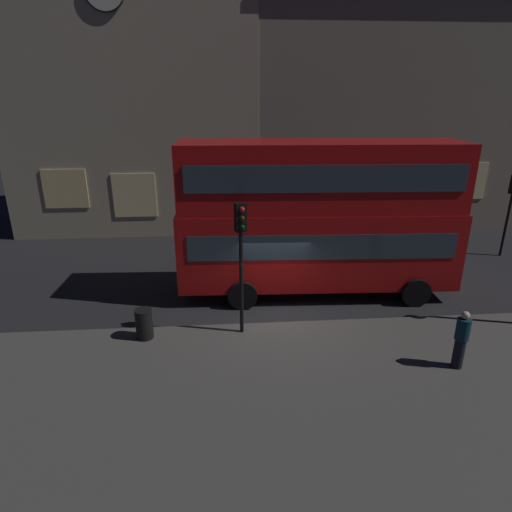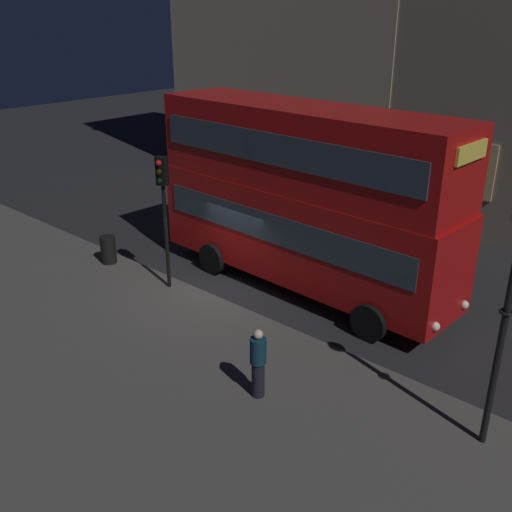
{
  "view_description": "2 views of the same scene",
  "coord_description": "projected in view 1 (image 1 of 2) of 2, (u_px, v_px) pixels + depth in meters",
  "views": [
    {
      "loc": [
        -1.74,
        -13.21,
        7.28
      ],
      "look_at": [
        -0.61,
        1.13,
        1.93
      ],
      "focal_mm": 30.59,
      "sensor_mm": 36.0,
      "label": 1
    },
    {
      "loc": [
        11.97,
        -11.67,
        8.34
      ],
      "look_at": [
        1.42,
        0.26,
        1.54
      ],
      "focal_mm": 40.86,
      "sensor_mm": 36.0,
      "label": 2
    }
  ],
  "objects": [
    {
      "name": "traffic_light_near_kerb",
      "position": [
        241.0,
        243.0,
        12.94
      ],
      "size": [
        0.38,
        0.4,
        4.22
      ],
      "rotation": [
        0.0,
        0.0,
        0.29
      ],
      "color": "black",
      "rests_on": "sidewalk_slab"
    },
    {
      "name": "double_decker_bus",
      "position": [
        318.0,
        213.0,
        15.95
      ],
      "size": [
        10.43,
        3.15,
        5.75
      ],
      "rotation": [
        0.0,
        0.0,
        -0.04
      ],
      "color": "#B20F0F",
      "rests_on": "ground"
    },
    {
      "name": "pedestrian",
      "position": [
        461.0,
        339.0,
        11.89
      ],
      "size": [
        0.37,
        0.37,
        1.73
      ],
      "rotation": [
        0.0,
        0.0,
        4.8
      ],
      "color": "black",
      "rests_on": "sidewalk_slab"
    },
    {
      "name": "building_with_clock",
      "position": [
        135.0,
        62.0,
        23.91
      ],
      "size": [
        13.03,
        7.48,
        17.88
      ],
      "color": "tan",
      "rests_on": "ground"
    },
    {
      "name": "sidewalk_slab",
      "position": [
        304.0,
        429.0,
        10.03
      ],
      "size": [
        44.0,
        9.79,
        0.12
      ],
      "primitive_type": "cube",
      "color": "#4C4944",
      "rests_on": "ground"
    },
    {
      "name": "building_plain_facade",
      "position": [
        374.0,
        97.0,
        26.04
      ],
      "size": [
        15.15,
        8.39,
        14.19
      ],
      "color": "gray",
      "rests_on": "ground"
    },
    {
      "name": "ground_plane",
      "position": [
        276.0,
        319.0,
        15.01
      ],
      "size": [
        80.0,
        80.0,
        0.0
      ],
      "primitive_type": "plane",
      "color": "#232326"
    },
    {
      "name": "litter_bin",
      "position": [
        144.0,
        324.0,
        13.49
      ],
      "size": [
        0.53,
        0.53,
        0.97
      ],
      "primitive_type": "cylinder",
      "color": "black",
      "rests_on": "sidewalk_slab"
    },
    {
      "name": "traffic_light_far_side",
      "position": [
        511.0,
        199.0,
        19.99
      ],
      "size": [
        0.36,
        0.38,
        3.86
      ],
      "rotation": [
        0.0,
        0.0,
        3.31
      ],
      "color": "black",
      "rests_on": "ground"
    }
  ]
}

